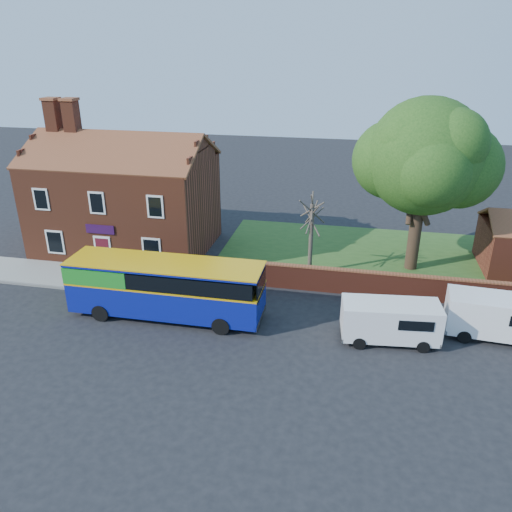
% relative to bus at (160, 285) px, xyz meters
% --- Properties ---
extents(ground, '(120.00, 120.00, 0.00)m').
position_rel_bus_xyz_m(ground, '(0.82, -2.24, -1.85)').
color(ground, black).
rests_on(ground, ground).
extents(pavement, '(18.00, 3.50, 0.12)m').
position_rel_bus_xyz_m(pavement, '(-6.18, 3.51, -1.79)').
color(pavement, gray).
rests_on(pavement, ground).
extents(kerb, '(18.00, 0.15, 0.14)m').
position_rel_bus_xyz_m(kerb, '(-6.18, 1.76, -1.78)').
color(kerb, slate).
rests_on(kerb, ground).
extents(grass_strip, '(26.00, 12.00, 0.04)m').
position_rel_bus_xyz_m(grass_strip, '(13.82, 10.76, -1.83)').
color(grass_strip, '#426B28').
rests_on(grass_strip, ground).
extents(shop_building, '(12.30, 8.13, 10.50)m').
position_rel_bus_xyz_m(shop_building, '(-6.20, 9.25, 1.56)').
color(shop_building, brown).
rests_on(shop_building, ground).
extents(boundary_wall, '(22.00, 0.38, 1.60)m').
position_rel_bus_xyz_m(boundary_wall, '(13.82, 4.76, -1.04)').
color(boundary_wall, maroon).
rests_on(boundary_wall, ground).
extents(bus, '(10.72, 2.80, 3.26)m').
position_rel_bus_xyz_m(bus, '(0.00, 0.00, 0.00)').
color(bus, navy).
rests_on(bus, ground).
extents(van_near, '(5.04, 2.43, 2.14)m').
position_rel_bus_xyz_m(van_near, '(12.37, -0.12, -0.65)').
color(van_near, white).
rests_on(van_near, ground).
extents(van_far, '(5.32, 2.46, 2.28)m').
position_rel_bus_xyz_m(van_far, '(17.87, 1.31, -0.58)').
color(van_far, white).
rests_on(van_far, ground).
extents(large_tree, '(9.23, 7.30, 11.26)m').
position_rel_bus_xyz_m(large_tree, '(14.26, 9.58, 5.52)').
color(large_tree, black).
rests_on(large_tree, ground).
extents(bare_tree, '(1.96, 2.34, 5.23)m').
position_rel_bus_xyz_m(bare_tree, '(7.53, 7.18, 0.83)').
color(bare_tree, '#4C4238').
rests_on(bare_tree, ground).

